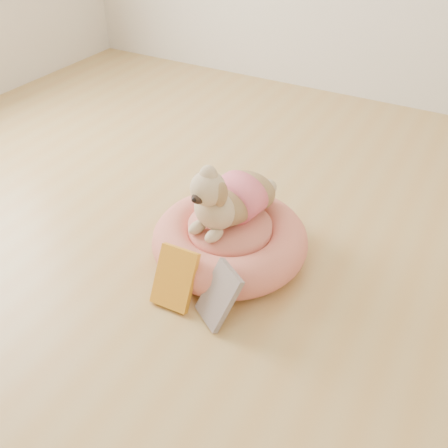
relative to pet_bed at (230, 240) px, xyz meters
The scene contains 5 objects.
floor 0.42m from the pet_bed, 129.56° to the right, with size 4.50×4.50×0.00m, color tan.
pet_bed is the anchor object (origin of this frame).
dog 0.24m from the pet_bed, 132.07° to the left, with size 0.29×0.42×0.31m, color brown, non-canonical shape.
book_yellow 0.33m from the pet_bed, 99.37° to the right, with size 0.15×0.03×0.23m, color yellow.
book_white 0.35m from the pet_bed, 67.82° to the right, with size 0.15×0.02×0.23m, color white.
Camera 1 is at (1.03, -1.12, 1.38)m, focal length 40.00 mm.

